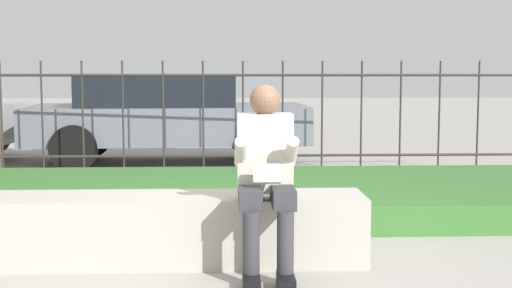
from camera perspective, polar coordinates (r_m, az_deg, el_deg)
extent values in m
plane|color=#A8A399|center=(5.26, -2.77, -9.37)|extent=(60.00, 60.00, 0.00)
cube|color=#B7B2A3|center=(5.22, -6.71, -6.76)|extent=(2.78, 0.56, 0.49)
cube|color=gray|center=(5.27, -6.68, -8.94)|extent=(2.67, 0.51, 0.08)
cube|color=black|center=(4.60, -0.37, -11.05)|extent=(0.11, 0.26, 0.09)
cylinder|color=#38383D|center=(4.59, -0.40, -7.89)|extent=(0.11, 0.11, 0.40)
cube|color=#38383D|center=(4.75, -0.49, -4.22)|extent=(0.15, 0.42, 0.13)
cube|color=black|center=(4.61, 2.41, -11.01)|extent=(0.11, 0.26, 0.09)
cylinder|color=#38383D|center=(4.61, 2.36, -7.86)|extent=(0.11, 0.11, 0.40)
cube|color=#38383D|center=(4.76, 2.16, -4.20)|extent=(0.15, 0.42, 0.13)
cube|color=beige|center=(4.92, 0.71, -0.68)|extent=(0.38, 0.24, 0.54)
sphere|color=#8C664C|center=(4.87, 0.72, 3.55)|extent=(0.21, 0.21, 0.21)
cylinder|color=beige|center=(4.75, -1.25, -0.68)|extent=(0.08, 0.29, 0.24)
cylinder|color=beige|center=(4.77, 2.86, -0.66)|extent=(0.08, 0.29, 0.24)
cube|color=beige|center=(4.68, 0.88, -2.39)|extent=(0.18, 0.09, 0.13)
cube|color=#3D7533|center=(7.14, -2.68, -4.21)|extent=(10.05, 2.51, 0.26)
cylinder|color=#332D28|center=(9.07, -2.63, -0.95)|extent=(8.05, 0.03, 0.03)
cylinder|color=#332D28|center=(9.00, -2.66, 5.53)|extent=(8.05, 0.03, 0.03)
cylinder|color=#332D28|center=(9.45, -19.68, 1.74)|extent=(0.02, 0.02, 1.50)
cylinder|color=#332D28|center=(9.32, -16.72, 1.78)|extent=(0.02, 0.02, 1.50)
cylinder|color=#332D28|center=(9.20, -13.68, 1.81)|extent=(0.02, 0.02, 1.50)
cylinder|color=#332D28|center=(9.12, -10.58, 1.84)|extent=(0.02, 0.02, 1.50)
cylinder|color=#332D28|center=(9.06, -7.42, 1.87)|extent=(0.02, 0.02, 1.50)
cylinder|color=#332D28|center=(9.03, -4.24, 1.89)|extent=(0.02, 0.02, 1.50)
cylinder|color=#332D28|center=(9.03, -1.04, 1.90)|extent=(0.02, 0.02, 1.50)
cylinder|color=#332D28|center=(9.05, 2.14, 1.91)|extent=(0.02, 0.02, 1.50)
cylinder|color=#332D28|center=(9.11, 5.30, 1.92)|extent=(0.02, 0.02, 1.50)
cylinder|color=#332D28|center=(9.19, 8.42, 1.91)|extent=(0.02, 0.02, 1.50)
cylinder|color=#332D28|center=(9.30, 11.47, 1.90)|extent=(0.02, 0.02, 1.50)
cylinder|color=#332D28|center=(9.43, 14.44, 1.89)|extent=(0.02, 0.02, 1.50)
cylinder|color=#332D28|center=(9.59, 17.32, 1.87)|extent=(0.02, 0.02, 1.50)
cube|color=slate|center=(10.67, -7.01, 1.64)|extent=(4.15, 1.94, 0.54)
cube|color=black|center=(10.65, -7.92, 4.31)|extent=(2.31, 1.64, 0.46)
cylinder|color=black|center=(9.89, 0.18, -0.23)|extent=(0.66, 0.23, 0.65)
cylinder|color=black|center=(11.57, -0.63, 0.68)|extent=(0.66, 0.23, 0.65)
cylinder|color=black|center=(9.97, -14.39, -0.37)|extent=(0.66, 0.23, 0.65)
cylinder|color=black|center=(11.64, -13.08, 0.55)|extent=(0.66, 0.23, 0.65)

